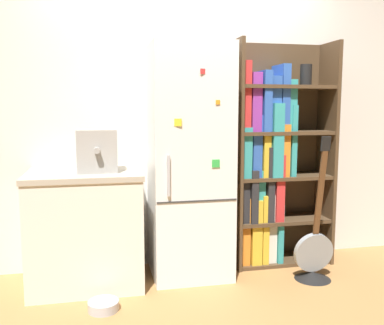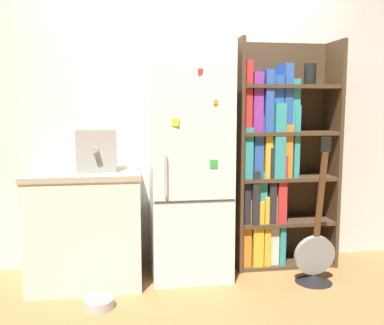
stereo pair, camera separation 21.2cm
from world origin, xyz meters
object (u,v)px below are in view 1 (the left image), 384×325
refrigerator (189,162)px  pet_bowl (103,305)px  bookshelf (269,162)px  guitar (314,259)px  espresso_machine (97,151)px

refrigerator → pet_bowl: size_ratio=8.85×
refrigerator → bookshelf: bookshelf is taller
guitar → espresso_machine: bearing=170.5°
espresso_machine → pet_bowl: bearing=-88.0°
refrigerator → pet_bowl: bearing=-143.4°
refrigerator → bookshelf: 0.74m
refrigerator → espresso_machine: size_ratio=5.82×
bookshelf → espresso_machine: bookshelf is taller
bookshelf → guitar: bookshelf is taller
pet_bowl → espresso_machine: bearing=92.0°
espresso_machine → pet_bowl: 1.11m
pet_bowl → bookshelf: bearing=24.4°
espresso_machine → bookshelf: bearing=7.3°
bookshelf → guitar: size_ratio=1.66×
refrigerator → pet_bowl: (-0.70, -0.52, -0.89)m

